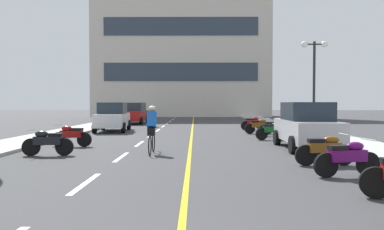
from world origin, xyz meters
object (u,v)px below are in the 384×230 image
at_px(motorcycle_2, 348,158).
at_px(motorcycle_5, 71,135).
at_px(street_lamp_mid, 314,66).
at_px(motorcycle_8, 259,126).
at_px(parked_car_mid, 113,117).
at_px(motorcycle_7, 274,127).
at_px(motorcycle_3, 325,149).
at_px(cyclist_rider, 152,128).
at_px(motorcycle_9, 253,123).
at_px(motorcycle_4, 47,142).
at_px(parked_car_far, 135,113).
at_px(motorcycle_6, 273,130).
at_px(parked_car_near, 306,126).

relative_size(motorcycle_2, motorcycle_5, 1.00).
relative_size(street_lamp_mid, motorcycle_8, 2.99).
height_order(parked_car_mid, motorcycle_7, parked_car_mid).
relative_size(street_lamp_mid, motorcycle_2, 3.00).
distance_m(parked_car_mid, motorcycle_3, 15.56).
relative_size(motorcycle_2, cyclist_rider, 0.96).
distance_m(motorcycle_8, motorcycle_9, 3.17).
distance_m(motorcycle_2, motorcycle_3, 1.61).
distance_m(street_lamp_mid, motorcycle_4, 14.52).
distance_m(parked_car_far, cyclist_rider, 18.90).
bearing_deg(parked_car_mid, motorcycle_4, -88.87).
bearing_deg(motorcycle_7, motorcycle_6, -103.38).
bearing_deg(parked_car_near, motorcycle_7, 90.84).
height_order(parked_car_mid, cyclist_rider, parked_car_mid).
height_order(motorcycle_3, motorcycle_7, same).
xyz_separation_m(parked_car_far, motorcycle_7, (9.42, -11.72, -0.44)).
xyz_separation_m(parked_car_far, motorcycle_2, (8.87, -22.69, -0.44)).
relative_size(motorcycle_4, motorcycle_6, 1.01).
distance_m(street_lamp_mid, motorcycle_6, 5.13).
relative_size(parked_car_near, parked_car_far, 0.99).
distance_m(parked_car_mid, motorcycle_5, 8.23).
relative_size(parked_car_far, motorcycle_5, 2.52).
bearing_deg(motorcycle_7, motorcycle_3, -93.26).
height_order(motorcycle_7, cyclist_rider, cyclist_rider).
distance_m(street_lamp_mid, motorcycle_8, 4.51).
relative_size(motorcycle_4, cyclist_rider, 0.96).
bearing_deg(motorcycle_6, motorcycle_3, -90.42).
relative_size(parked_car_mid, motorcycle_3, 2.52).
distance_m(motorcycle_2, motorcycle_8, 12.52).
relative_size(motorcycle_7, cyclist_rider, 0.96).
height_order(parked_car_mid, motorcycle_2, parked_car_mid).
bearing_deg(street_lamp_mid, motorcycle_7, -164.82).
bearing_deg(motorcycle_3, motorcycle_2, -90.57).
bearing_deg(motorcycle_7, parked_car_far, 128.79).
relative_size(street_lamp_mid, parked_car_far, 1.19).
xyz_separation_m(parked_car_mid, motorcycle_7, (9.45, -3.40, -0.44)).
xyz_separation_m(motorcycle_3, motorcycle_5, (-8.78, 4.52, 0.00)).
xyz_separation_m(motorcycle_3, motorcycle_4, (-8.70, 1.88, 0.00)).
relative_size(motorcycle_9, cyclist_rider, 0.94).
height_order(street_lamp_mid, motorcycle_4, street_lamp_mid).
distance_m(parked_car_near, motorcycle_9, 10.28).
height_order(street_lamp_mid, parked_car_far, street_lamp_mid).
distance_m(parked_car_far, motorcycle_9, 11.44).
height_order(parked_car_near, motorcycle_9, parked_car_near).
distance_m(motorcycle_8, cyclist_rider, 9.90).
relative_size(parked_car_near, motorcycle_5, 2.49).
bearing_deg(motorcycle_8, motorcycle_5, -144.04).
xyz_separation_m(motorcycle_5, cyclist_rider, (3.54, -1.99, 0.41)).
height_order(motorcycle_3, motorcycle_6, same).
bearing_deg(parked_car_near, motorcycle_2, -96.62).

